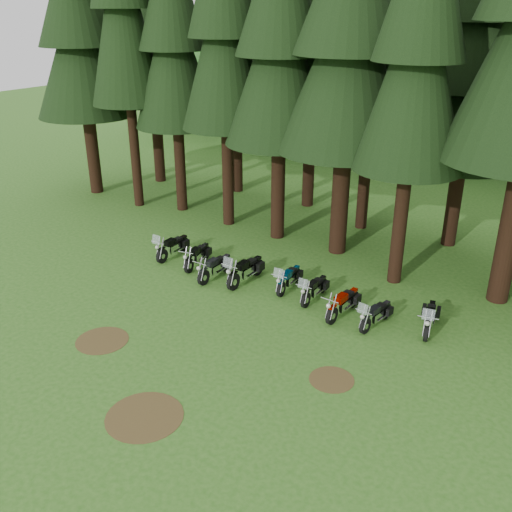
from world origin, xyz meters
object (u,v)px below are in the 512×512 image
(motorcycle_3, at_px, (245,271))
(motorcycle_8, at_px, (429,319))
(motorcycle_2, at_px, (215,268))
(motorcycle_1, at_px, (197,256))
(motorcycle_5, at_px, (314,290))
(motorcycle_7, at_px, (376,315))
(motorcycle_4, at_px, (289,279))
(motorcycle_6, at_px, (343,304))
(motorcycle_0, at_px, (173,247))

(motorcycle_3, bearing_deg, motorcycle_8, 4.99)
(motorcycle_8, bearing_deg, motorcycle_2, 173.56)
(motorcycle_1, distance_m, motorcycle_5, 5.74)
(motorcycle_2, height_order, motorcycle_7, motorcycle_7)
(motorcycle_4, relative_size, motorcycle_6, 0.94)
(motorcycle_2, bearing_deg, motorcycle_0, 167.92)
(motorcycle_3, xyz_separation_m, motorcycle_6, (4.52, -0.16, -0.05))
(motorcycle_5, bearing_deg, motorcycle_1, 179.03)
(motorcycle_1, bearing_deg, motorcycle_5, -10.25)
(motorcycle_1, xyz_separation_m, motorcycle_4, (4.45, 0.38, -0.01))
(motorcycle_3, distance_m, motorcycle_7, 5.83)
(motorcycle_0, relative_size, motorcycle_8, 1.04)
(motorcycle_7, bearing_deg, motorcycle_2, -171.21)
(motorcycle_0, relative_size, motorcycle_4, 1.07)
(motorcycle_0, height_order, motorcycle_1, motorcycle_0)
(motorcycle_5, bearing_deg, motorcycle_6, -19.49)
(motorcycle_0, bearing_deg, motorcycle_3, -6.12)
(motorcycle_2, relative_size, motorcycle_8, 1.02)
(motorcycle_2, bearing_deg, motorcycle_5, 8.08)
(motorcycle_0, relative_size, motorcycle_2, 1.02)
(motorcycle_8, bearing_deg, motorcycle_6, -178.26)
(motorcycle_6, distance_m, motorcycle_8, 3.06)
(motorcycle_4, distance_m, motorcycle_8, 5.71)
(motorcycle_3, bearing_deg, motorcycle_4, 15.95)
(motorcycle_0, height_order, motorcycle_5, motorcycle_0)
(motorcycle_4, relative_size, motorcycle_7, 1.03)
(motorcycle_8, bearing_deg, motorcycle_5, 171.41)
(motorcycle_6, bearing_deg, motorcycle_7, 2.23)
(motorcycle_5, relative_size, motorcycle_7, 1.02)
(motorcycle_2, relative_size, motorcycle_5, 1.06)
(motorcycle_0, xyz_separation_m, motorcycle_3, (4.20, -0.22, 0.04))
(motorcycle_2, relative_size, motorcycle_4, 1.05)
(motorcycle_0, height_order, motorcycle_2, motorcycle_0)
(motorcycle_1, xyz_separation_m, motorcycle_2, (1.39, -0.50, 0.01))
(motorcycle_4, xyz_separation_m, motorcycle_5, (1.29, -0.22, -0.00))
(motorcycle_0, xyz_separation_m, motorcycle_1, (1.52, -0.10, -0.03))
(motorcycle_3, bearing_deg, motorcycle_5, 5.59)
(motorcycle_4, height_order, motorcycle_5, motorcycle_4)
(motorcycle_2, height_order, motorcycle_4, motorcycle_4)
(motorcycle_1, bearing_deg, motorcycle_0, 164.34)
(motorcycle_1, height_order, motorcycle_5, motorcycle_5)
(motorcycle_1, height_order, motorcycle_4, motorcycle_4)
(motorcycle_5, bearing_deg, motorcycle_2, -174.00)
(motorcycle_1, height_order, motorcycle_7, motorcycle_7)
(motorcycle_0, xyz_separation_m, motorcycle_2, (2.91, -0.60, -0.02))
(motorcycle_4, height_order, motorcycle_6, motorcycle_4)
(motorcycle_0, bearing_deg, motorcycle_6, -5.60)
(motorcycle_7, relative_size, motorcycle_8, 0.94)
(motorcycle_1, distance_m, motorcycle_3, 2.68)
(motorcycle_4, xyz_separation_m, motorcycle_6, (2.74, -0.66, 0.02))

